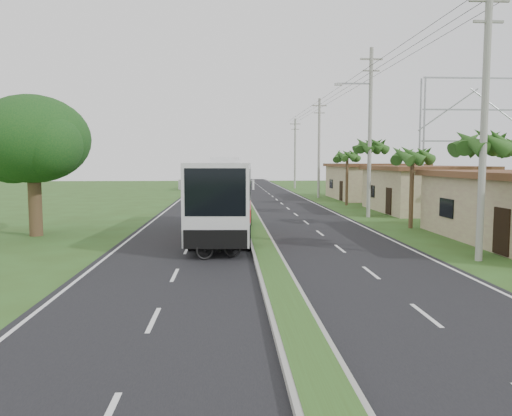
{
  "coord_description": "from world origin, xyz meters",
  "views": [
    {
      "loc": [
        -1.6,
        -17.35,
        3.98
      ],
      "look_at": [
        -0.29,
        6.22,
        1.8
      ],
      "focal_mm": 35.0,
      "sensor_mm": 36.0,
      "label": 1
    }
  ],
  "objects": [
    {
      "name": "billboard_lattice",
      "position": [
        22.0,
        30.0,
        6.82
      ],
      "size": [
        10.18,
        1.18,
        12.07
      ],
      "color": "gray",
      "rests_on": "ground"
    },
    {
      "name": "palm_verge_d",
      "position": [
        9.3,
        28.0,
        4.55
      ],
      "size": [
        2.4,
        2.4,
        5.25
      ],
      "color": "#473321",
      "rests_on": "ground"
    },
    {
      "name": "utility_pole_c",
      "position": [
        8.5,
        38.0,
        5.67
      ],
      "size": [
        1.6,
        0.28,
        11.0
      ],
      "color": "gray",
      "rests_on": "ground"
    },
    {
      "name": "coach_bus_main",
      "position": [
        -1.8,
        9.23,
        2.34
      ],
      "size": [
        3.39,
        13.27,
        4.25
      ],
      "rotation": [
        0.0,
        0.0,
        -0.05
      ],
      "color": "silver",
      "rests_on": "ground"
    },
    {
      "name": "utility_pole_d",
      "position": [
        8.5,
        58.0,
        5.42
      ],
      "size": [
        1.6,
        0.28,
        10.5
      ],
      "color": "gray",
      "rests_on": "ground"
    },
    {
      "name": "road_asphalt",
      "position": [
        0.0,
        20.0,
        0.01
      ],
      "size": [
        14.0,
        160.0,
        0.02
      ],
      "primitive_type": "cube",
      "color": "black",
      "rests_on": "ground"
    },
    {
      "name": "palm_verge_c",
      "position": [
        8.8,
        19.0,
        5.12
      ],
      "size": [
        2.4,
        2.4,
        5.85
      ],
      "color": "#473321",
      "rests_on": "ground"
    },
    {
      "name": "utility_pole_b",
      "position": [
        8.47,
        18.0,
        6.26
      ],
      "size": [
        3.2,
        0.28,
        12.0
      ],
      "color": "gray",
      "rests_on": "ground"
    },
    {
      "name": "utility_pole_a",
      "position": [
        8.5,
        2.0,
        5.67
      ],
      "size": [
        1.6,
        0.28,
        11.0
      ],
      "color": "gray",
      "rests_on": "ground"
    },
    {
      "name": "lane_edge_left",
      "position": [
        -6.7,
        20.0,
        0.0
      ],
      "size": [
        0.12,
        160.0,
        0.01
      ],
      "primitive_type": "cube",
      "color": "silver",
      "rests_on": "ground"
    },
    {
      "name": "shop_far",
      "position": [
        14.0,
        36.0,
        1.93
      ],
      "size": [
        8.6,
        11.6,
        3.82
      ],
      "color": "tan",
      "rests_on": "ground"
    },
    {
      "name": "palm_verge_a",
      "position": [
        9.0,
        3.0,
        4.74
      ],
      "size": [
        2.4,
        2.4,
        5.45
      ],
      "color": "#473321",
      "rests_on": "ground"
    },
    {
      "name": "lane_edge_right",
      "position": [
        6.7,
        20.0,
        0.0
      ],
      "size": [
        0.12,
        160.0,
        0.01
      ],
      "primitive_type": "cube",
      "color": "silver",
      "rests_on": "ground"
    },
    {
      "name": "motorcyclist",
      "position": [
        -2.0,
        2.89,
        0.82
      ],
      "size": [
        2.06,
        1.27,
        2.31
      ],
      "rotation": [
        0.0,
        0.0,
        0.38
      ],
      "color": "black",
      "rests_on": "ground"
    },
    {
      "name": "palm_verge_b",
      "position": [
        9.4,
        12.0,
        4.36
      ],
      "size": [
        2.4,
        2.4,
        5.05
      ],
      "color": "#473321",
      "rests_on": "ground"
    },
    {
      "name": "coach_bus_far",
      "position": [
        -3.77,
        56.28,
        1.95
      ],
      "size": [
        3.28,
        11.96,
        3.44
      ],
      "rotation": [
        0.0,
        0.0,
        -0.06
      ],
      "color": "white",
      "rests_on": "ground"
    },
    {
      "name": "median_strip",
      "position": [
        0.0,
        20.0,
        0.1
      ],
      "size": [
        1.2,
        160.0,
        0.18
      ],
      "color": "gray",
      "rests_on": "ground"
    },
    {
      "name": "ground",
      "position": [
        0.0,
        0.0,
        0.0
      ],
      "size": [
        180.0,
        180.0,
        0.0
      ],
      "primitive_type": "plane",
      "color": "#314A1B",
      "rests_on": "ground"
    },
    {
      "name": "shop_mid",
      "position": [
        14.0,
        22.0,
        1.86
      ],
      "size": [
        7.6,
        10.6,
        3.67
      ],
      "color": "tan",
      "rests_on": "ground"
    },
    {
      "name": "shade_tree",
      "position": [
        -12.11,
        10.02,
        5.03
      ],
      "size": [
        6.3,
        6.0,
        7.54
      ],
      "color": "#473321",
      "rests_on": "ground"
    }
  ]
}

